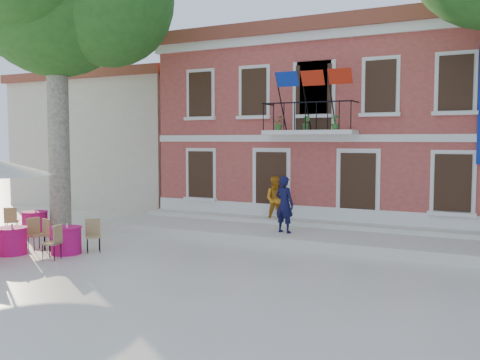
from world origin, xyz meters
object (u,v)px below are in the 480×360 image
object	(u,v)px
cafe_table_0	(66,239)
cafe_table_3	(35,222)
cafe_table_4	(11,240)
pedestrian_orange	(276,200)
pedestrian_navy	(284,204)

from	to	relation	value
cafe_table_0	cafe_table_3	size ratio (longest dim) A/B	1.05
cafe_table_4	pedestrian_orange	bearing A→B (deg)	53.51
cafe_table_0	pedestrian_navy	bearing A→B (deg)	42.57
pedestrian_navy	pedestrian_orange	xyz separation A→B (m)	(-1.03, 1.75, -0.07)
pedestrian_navy	cafe_table_3	size ratio (longest dim) A/B	1.04
cafe_table_3	cafe_table_4	world-z (taller)	same
pedestrian_orange	cafe_table_0	size ratio (longest dim) A/B	0.92
cafe_table_0	cafe_table_3	world-z (taller)	same
cafe_table_3	cafe_table_4	bearing A→B (deg)	-52.41
pedestrian_navy	cafe_table_3	distance (m)	8.69
pedestrian_orange	cafe_table_3	xyz separation A→B (m)	(-7.26, -4.24, -0.71)
cafe_table_0	cafe_table_3	bearing A→B (deg)	150.06
pedestrian_orange	cafe_table_0	xyz separation A→B (m)	(-3.83, -6.22, -0.70)
cafe_table_4	cafe_table_0	bearing A→B (deg)	29.78
pedestrian_navy	cafe_table_0	xyz separation A→B (m)	(-4.86, -4.47, -0.78)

